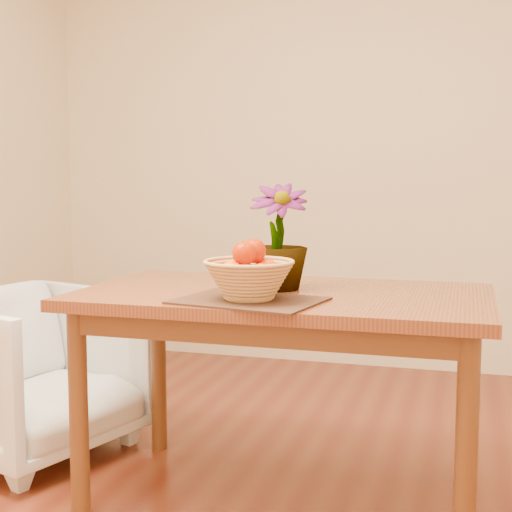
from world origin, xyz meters
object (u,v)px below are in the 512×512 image
(armchair, at_px, (33,364))
(wicker_basket, at_px, (249,281))
(potted_plant, at_px, (278,237))
(table, at_px, (283,316))

(armchair, bearing_deg, wicker_basket, -92.06)
(potted_plant, distance_m, armchair, 1.22)
(wicker_basket, distance_m, potted_plant, 0.29)
(wicker_basket, height_order, armchair, wicker_basket)
(table, height_order, armchair, table)
(table, bearing_deg, armchair, 172.39)
(potted_plant, height_order, armchair, potted_plant)
(wicker_basket, bearing_deg, armchair, 160.11)
(table, bearing_deg, potted_plant, 131.95)
(table, relative_size, armchair, 1.87)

